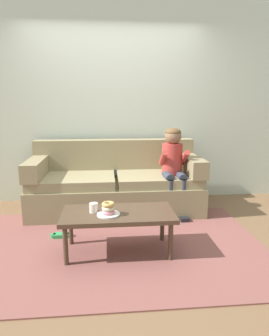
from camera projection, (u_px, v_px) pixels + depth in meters
ground at (117, 236)px, 3.25m from camera, size 10.00×10.00×0.00m
wall_back at (112, 104)px, 4.32m from camera, size 8.00×0.10×2.80m
area_rug at (118, 246)px, 3.00m from camera, size 2.90×1.96×0.01m
couch at (116, 185)px, 4.00m from camera, size 2.20×0.90×0.91m
coffee_table at (118, 216)px, 2.82m from camera, size 1.05×0.52×0.41m
person_child at (173, 162)px, 3.80m from camera, size 0.34×0.58×1.10m
plate at (108, 214)px, 2.73m from camera, size 0.21×0.21×0.01m
donut at (108, 212)px, 2.73m from camera, size 0.17×0.17×0.04m
donut_second at (108, 208)px, 2.72m from camera, size 0.15×0.15×0.04m
donut_third at (108, 204)px, 2.71m from camera, size 0.17×0.17×0.04m
mug at (94, 208)px, 2.79m from camera, size 0.08×0.08×0.09m
toy_controller at (61, 236)px, 3.19m from camera, size 0.23×0.09×0.05m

